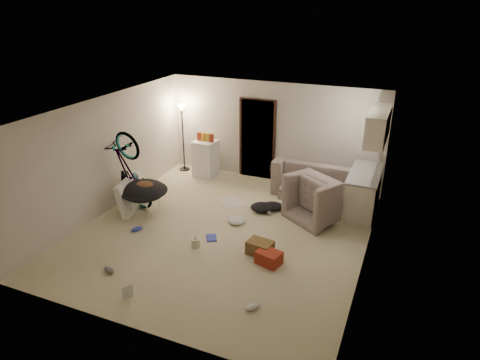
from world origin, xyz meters
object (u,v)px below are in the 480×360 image
at_px(sofa, 319,183).
at_px(floor_lamp, 182,123).
at_px(mini_fridge, 206,158).
at_px(tv_box, 132,194).
at_px(kitchen_counter, 363,193).
at_px(drink_case_b, 269,258).
at_px(saucer_chair, 144,195).
at_px(armchair, 324,201).
at_px(juicer, 196,242).
at_px(drink_case_a, 260,248).
at_px(bicycle, 131,188).

bearing_deg(sofa, floor_lamp, -2.93).
relative_size(mini_fridge, tv_box, 0.85).
height_order(kitchen_counter, drink_case_b, kitchen_counter).
bearing_deg(drink_case_b, floor_lamp, 152.09).
relative_size(kitchen_counter, mini_fridge, 1.60).
distance_m(floor_lamp, saucer_chair, 2.75).
bearing_deg(armchair, juicer, 81.10).
bearing_deg(tv_box, kitchen_counter, 9.44).
bearing_deg(drink_case_a, sofa, 91.02).
bearing_deg(tv_box, saucer_chair, -20.24).
distance_m(tv_box, drink_case_a, 3.33).
relative_size(saucer_chair, drink_case_b, 2.43).
xyz_separation_m(drink_case_b, juicer, (-1.46, -0.00, -0.02)).
height_order(kitchen_counter, sofa, kitchen_counter).
xyz_separation_m(floor_lamp, drink_case_b, (3.61, -3.38, -1.18)).
height_order(sofa, saucer_chair, saucer_chair).
distance_m(floor_lamp, kitchen_counter, 4.95).
relative_size(saucer_chair, drink_case_a, 2.26).
distance_m(bicycle, drink_case_b, 3.64).
relative_size(floor_lamp, bicycle, 0.96).
bearing_deg(mini_fridge, saucer_chair, -92.46).
bearing_deg(mini_fridge, kitchen_counter, -4.56).
height_order(floor_lamp, sofa, floor_lamp).
distance_m(bicycle, saucer_chair, 0.38).
xyz_separation_m(kitchen_counter, juicer, (-2.68, -2.73, -0.34)).
height_order(armchair, bicycle, bicycle).
distance_m(saucer_chair, tv_box, 0.39).
bearing_deg(floor_lamp, saucer_chair, -79.49).
distance_m(kitchen_counter, sofa, 1.16).
xyz_separation_m(drink_case_a, drink_case_b, (0.25, -0.23, -0.01)).
xyz_separation_m(floor_lamp, armchair, (4.11, -1.25, -0.95)).
distance_m(tv_box, juicer, 2.25).
height_order(sofa, juicer, sofa).
bearing_deg(mini_fridge, drink_case_b, -45.42).
distance_m(kitchen_counter, armchair, 0.94).
bearing_deg(drink_case_a, drink_case_b, -33.96).
bearing_deg(kitchen_counter, saucer_chair, -156.26).
distance_m(floor_lamp, drink_case_b, 5.09).
relative_size(floor_lamp, mini_fridge, 1.93).
bearing_deg(floor_lamp, sofa, -3.04).
xyz_separation_m(kitchen_counter, mini_fridge, (-4.12, 0.55, 0.03)).
xyz_separation_m(floor_lamp, drink_case_a, (3.36, -3.14, -1.18)).
height_order(tv_box, juicer, tv_box).
xyz_separation_m(tv_box, drink_case_b, (3.51, -0.87, -0.24)).
bearing_deg(mini_fridge, armchair, -15.61).
height_order(sofa, drink_case_a, sofa).
height_order(kitchen_counter, tv_box, kitchen_counter).
bearing_deg(bicycle, tv_box, 9.59).
xyz_separation_m(bicycle, saucer_chair, (0.38, -0.05, -0.06)).
bearing_deg(tv_box, sofa, 20.19).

